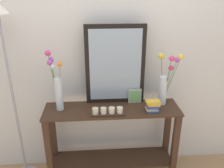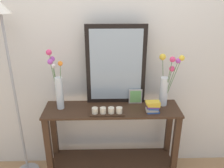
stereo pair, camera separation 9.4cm
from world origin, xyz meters
name	(u,v)px [view 2 (the right image)]	position (x,y,z in m)	size (l,w,h in m)	color
wall_back	(111,48)	(0.00, 0.30, 1.35)	(6.40, 0.08, 2.70)	silver
console_table	(112,137)	(0.00, 0.00, 0.50)	(1.30, 0.35, 0.83)	#382316
mirror_leaning	(116,65)	(0.04, 0.14, 1.22)	(0.57, 0.03, 0.77)	black
tall_vase_left	(58,84)	(-0.51, 0.04, 1.07)	(0.16, 0.16, 0.56)	silver
vase_right	(166,83)	(0.51, 0.06, 1.06)	(0.19, 0.21, 0.53)	silver
candle_tray	(107,111)	(-0.05, -0.11, 0.86)	(0.32, 0.09, 0.07)	#382316
picture_frame_small	(135,96)	(0.24, 0.11, 0.90)	(0.13, 0.01, 0.15)	#B7B2AD
book_stack	(153,107)	(0.38, -0.08, 0.88)	(0.13, 0.09, 0.11)	#2D519E
floor_lamp	(10,68)	(-0.93, 0.08, 1.22)	(0.24, 0.24, 1.80)	#9E9EA3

